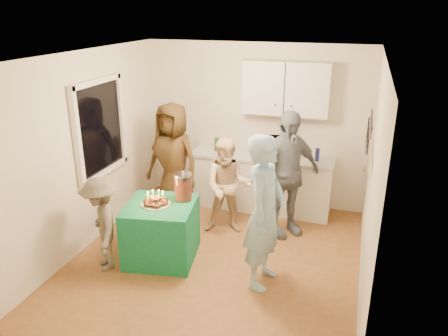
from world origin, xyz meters
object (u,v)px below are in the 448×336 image
(punch_jar, at_px, (183,187))
(child_near_left, at_px, (102,224))
(woman_back_left, at_px, (173,161))
(woman_back_center, at_px, (228,187))
(man_birthday, at_px, (265,212))
(microwave, at_px, (277,147))
(counter, at_px, (261,183))
(party_table, at_px, (161,231))
(woman_back_right, at_px, (286,174))

(punch_jar, height_order, child_near_left, child_near_left)
(punch_jar, distance_m, woman_back_left, 1.15)
(woman_back_center, relative_size, child_near_left, 1.17)
(man_birthday, relative_size, child_near_left, 1.52)
(microwave, relative_size, woman_back_left, 0.30)
(counter, xyz_separation_m, woman_back_left, (-1.24, -0.63, 0.46))
(party_table, height_order, woman_back_left, woman_back_left)
(woman_back_center, distance_m, woman_back_right, 0.83)
(man_birthday, distance_m, woman_back_center, 1.33)
(woman_back_right, bearing_deg, microwave, 68.93)
(woman_back_center, bearing_deg, party_table, -135.89)
(party_table, bearing_deg, man_birthday, -5.22)
(woman_back_left, bearing_deg, microwave, 33.65)
(woman_back_left, xyz_separation_m, woman_back_right, (1.75, -0.09, 0.01))
(microwave, distance_m, child_near_left, 2.89)
(counter, height_order, punch_jar, punch_jar)
(counter, bearing_deg, man_birthday, -76.13)
(party_table, bearing_deg, punch_jar, 46.20)
(microwave, height_order, punch_jar, microwave)
(counter, distance_m, woman_back_left, 1.47)
(microwave, bearing_deg, man_birthday, -94.54)
(counter, distance_m, woman_back_center, 1.00)
(punch_jar, xyz_separation_m, woman_back_center, (0.38, 0.70, -0.22))
(woman_back_left, bearing_deg, woman_back_center, -6.19)
(man_birthday, distance_m, child_near_left, 2.02)
(microwave, bearing_deg, woman_back_right, -81.23)
(party_table, relative_size, woman_back_left, 0.48)
(microwave, relative_size, woman_back_right, 0.30)
(woman_back_left, xyz_separation_m, child_near_left, (-0.23, -1.66, -0.29))
(punch_jar, xyz_separation_m, woman_back_right, (1.17, 0.91, -0.02))
(counter, distance_m, child_near_left, 2.73)
(man_birthday, bearing_deg, microwave, 14.53)
(man_birthday, height_order, woman_back_center, man_birthday)
(man_birthday, bearing_deg, party_table, 91.89)
(microwave, relative_size, child_near_left, 0.45)
(counter, relative_size, microwave, 4.10)
(woman_back_center, bearing_deg, counter, 60.25)
(party_table, relative_size, punch_jar, 2.50)
(child_near_left, bearing_deg, woman_back_center, 100.24)
(man_birthday, relative_size, woman_back_right, 1.01)
(woman_back_center, relative_size, woman_back_right, 0.78)
(party_table, xyz_separation_m, child_near_left, (-0.59, -0.43, 0.22))
(counter, distance_m, party_table, 2.06)
(microwave, bearing_deg, punch_jar, -130.78)
(microwave, xyz_separation_m, man_birthday, (0.26, -1.98, -0.14))
(man_birthday, bearing_deg, counter, 20.97)
(woman_back_left, bearing_deg, woman_back_right, 7.63)
(woman_back_left, relative_size, woman_back_center, 1.27)
(woman_back_right, xyz_separation_m, child_near_left, (-1.98, -1.57, -0.31))
(woman_back_right, bearing_deg, man_birthday, -132.41)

